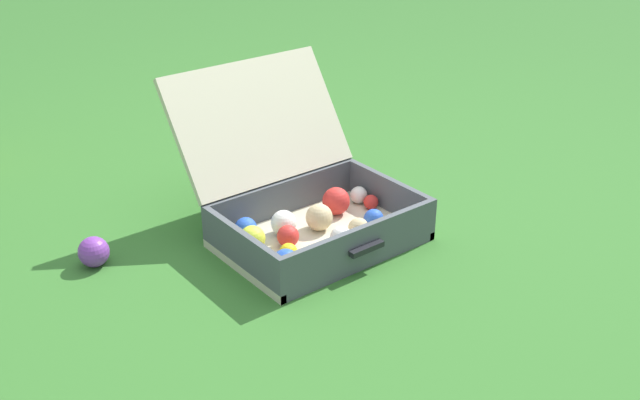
% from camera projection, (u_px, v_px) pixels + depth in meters
% --- Properties ---
extents(ground_plane, '(16.00, 16.00, 0.00)m').
position_uv_depth(ground_plane, '(336.00, 241.00, 2.23)').
color(ground_plane, '#336B28').
extents(open_suitcase, '(0.55, 0.62, 0.45)m').
position_uv_depth(open_suitcase, '(303.00, 203.00, 2.22)').
color(open_suitcase, beige).
rests_on(open_suitcase, ground).
extents(stray_ball_on_grass, '(0.09, 0.09, 0.09)m').
position_uv_depth(stray_ball_on_grass, '(94.00, 252.00, 2.09)').
color(stray_ball_on_grass, purple).
rests_on(stray_ball_on_grass, ground).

